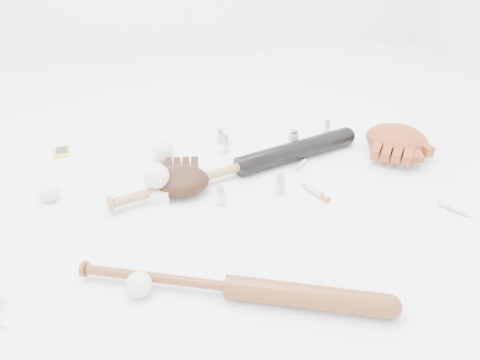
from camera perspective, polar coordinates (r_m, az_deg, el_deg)
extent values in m
plane|color=white|center=(1.53, -1.00, -2.53)|extent=(3.00, 3.00, 0.00)
cube|color=gold|center=(1.93, -20.93, 3.21)|extent=(0.07, 0.09, 0.00)
cube|color=white|center=(1.56, -9.93, -1.48)|extent=(0.09, 0.09, 0.04)
sphere|color=silver|center=(1.52, -10.16, 0.49)|extent=(0.08, 0.08, 0.08)
sphere|color=silver|center=(1.64, -22.22, -1.34)|extent=(0.07, 0.07, 0.07)
sphere|color=silver|center=(1.76, -9.35, 3.62)|extent=(0.08, 0.08, 0.08)
sphere|color=silver|center=(1.22, -12.23, -12.36)|extent=(0.07, 0.07, 0.07)
cylinder|color=#AAB3BA|center=(1.79, -1.76, 4.45)|extent=(0.03, 0.03, 0.07)
cylinder|color=#AAB3BA|center=(1.96, 10.59, 6.37)|extent=(0.02, 0.02, 0.06)
cylinder|color=#AAB3BA|center=(1.55, 4.96, -0.49)|extent=(0.03, 0.03, 0.08)
cylinder|color=#AAB3BA|center=(1.80, 6.50, 4.78)|extent=(0.04, 0.04, 0.09)
cylinder|color=#AAB3BA|center=(1.50, -2.35, -1.83)|extent=(0.03, 0.03, 0.07)
cylinder|color=#AAB3BA|center=(1.85, -2.37, 5.33)|extent=(0.02, 0.02, 0.07)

